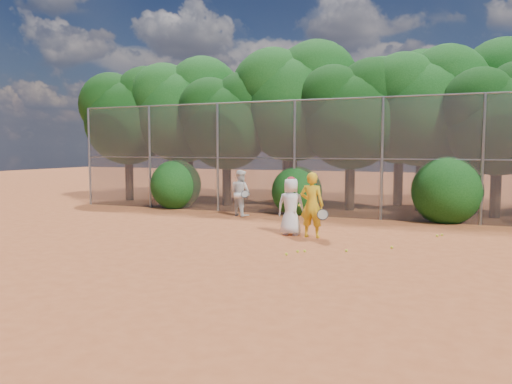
% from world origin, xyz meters
% --- Properties ---
extents(ground, '(80.00, 80.00, 0.00)m').
position_xyz_m(ground, '(0.00, 0.00, 0.00)').
color(ground, '#AB4F26').
rests_on(ground, ground).
extents(fence_back, '(20.05, 0.09, 4.03)m').
position_xyz_m(fence_back, '(-0.12, 6.00, 2.05)').
color(fence_back, gray).
rests_on(fence_back, ground).
extents(tree_0, '(4.38, 3.81, 6.00)m').
position_xyz_m(tree_0, '(-9.44, 8.04, 3.93)').
color(tree_0, black).
rests_on(tree_0, ground).
extents(tree_1, '(4.64, 4.03, 6.35)m').
position_xyz_m(tree_1, '(-6.94, 8.54, 4.16)').
color(tree_1, black).
rests_on(tree_1, ground).
extents(tree_2, '(3.99, 3.47, 5.47)m').
position_xyz_m(tree_2, '(-4.45, 7.83, 3.58)').
color(tree_2, black).
rests_on(tree_2, ground).
extents(tree_3, '(4.89, 4.26, 6.70)m').
position_xyz_m(tree_3, '(-1.94, 8.84, 4.40)').
color(tree_3, black).
rests_on(tree_3, ground).
extents(tree_4, '(4.19, 3.64, 5.73)m').
position_xyz_m(tree_4, '(0.55, 8.24, 3.76)').
color(tree_4, black).
rests_on(tree_4, ground).
extents(tree_5, '(4.51, 3.92, 6.17)m').
position_xyz_m(tree_5, '(3.06, 9.04, 4.05)').
color(tree_5, black).
rests_on(tree_5, ground).
extents(tree_6, '(3.86, 3.36, 5.29)m').
position_xyz_m(tree_6, '(5.55, 8.03, 3.47)').
color(tree_6, black).
rests_on(tree_6, ground).
extents(tree_9, '(4.83, 4.20, 6.62)m').
position_xyz_m(tree_9, '(-7.94, 10.84, 4.34)').
color(tree_9, black).
rests_on(tree_9, ground).
extents(tree_10, '(5.15, 4.48, 7.06)m').
position_xyz_m(tree_10, '(-2.93, 11.05, 4.63)').
color(tree_10, black).
rests_on(tree_10, ground).
extents(tree_11, '(4.64, 4.03, 6.35)m').
position_xyz_m(tree_11, '(2.06, 10.64, 4.16)').
color(tree_11, black).
rests_on(tree_11, ground).
extents(bush_0, '(2.00, 2.00, 2.00)m').
position_xyz_m(bush_0, '(-6.00, 6.30, 1.00)').
color(bush_0, '#104111').
rests_on(bush_0, ground).
extents(bush_1, '(1.80, 1.80, 1.80)m').
position_xyz_m(bush_1, '(-1.00, 6.30, 0.90)').
color(bush_1, '#104111').
rests_on(bush_1, ground).
extents(bush_2, '(2.20, 2.20, 2.20)m').
position_xyz_m(bush_2, '(4.00, 6.30, 1.10)').
color(bush_2, '#104111').
rests_on(bush_2, ground).
extents(player_yellow, '(0.83, 0.51, 1.73)m').
position_xyz_m(player_yellow, '(0.81, 1.98, 0.86)').
color(player_yellow, gold).
rests_on(player_yellow, ground).
extents(player_teen, '(0.78, 0.52, 1.59)m').
position_xyz_m(player_teen, '(0.19, 2.11, 0.79)').
color(player_teen, white).
rests_on(player_teen, ground).
extents(player_white, '(0.97, 0.89, 1.60)m').
position_xyz_m(player_white, '(-2.65, 5.10, 0.80)').
color(player_white, white).
rests_on(player_white, ground).
extents(ball_0, '(0.07, 0.07, 0.07)m').
position_xyz_m(ball_0, '(1.21, 0.05, 0.03)').
color(ball_0, yellow).
rests_on(ball_0, ground).
extents(ball_1, '(0.07, 0.07, 0.07)m').
position_xyz_m(ball_1, '(3.99, 3.47, 0.03)').
color(ball_1, yellow).
rests_on(ball_1, ground).
extents(ball_2, '(0.07, 0.07, 0.07)m').
position_xyz_m(ball_2, '(1.08, -0.06, 0.03)').
color(ball_2, yellow).
rests_on(ball_2, ground).
extents(ball_3, '(0.07, 0.07, 0.07)m').
position_xyz_m(ball_3, '(2.97, 1.24, 0.03)').
color(ball_3, yellow).
rests_on(ball_3, ground).
extents(ball_4, '(0.07, 0.07, 0.07)m').
position_xyz_m(ball_4, '(0.94, -0.43, 0.03)').
color(ball_4, yellow).
rests_on(ball_4, ground).
extents(ball_5, '(0.07, 0.07, 0.07)m').
position_xyz_m(ball_5, '(3.88, 3.30, 0.03)').
color(ball_5, yellow).
rests_on(ball_5, ground).
extents(ball_6, '(0.07, 0.07, 0.07)m').
position_xyz_m(ball_6, '(2.07, 0.44, 0.03)').
color(ball_6, yellow).
rests_on(ball_6, ground).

